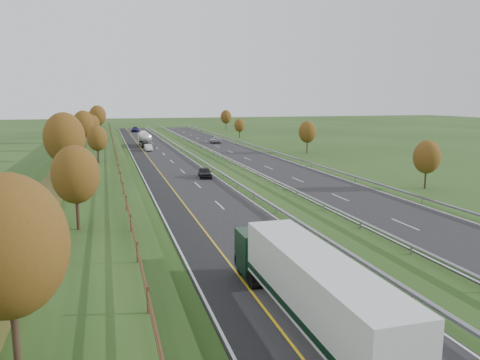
% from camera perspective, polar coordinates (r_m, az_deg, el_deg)
% --- Properties ---
extents(ground, '(400.00, 400.00, 0.00)m').
position_cam_1_polar(ground, '(81.24, -3.20, 2.06)').
color(ground, '#234217').
rests_on(ground, ground).
extents(near_carriageway, '(10.50, 200.00, 0.04)m').
position_cam_1_polar(near_carriageway, '(84.77, -9.24, 2.29)').
color(near_carriageway, black).
rests_on(near_carriageway, ground).
extents(far_carriageway, '(10.50, 200.00, 0.04)m').
position_cam_1_polar(far_carriageway, '(88.24, 1.46, 2.71)').
color(far_carriageway, black).
rests_on(far_carriageway, ground).
extents(hard_shoulder, '(3.00, 200.00, 0.04)m').
position_cam_1_polar(hard_shoulder, '(84.41, -11.77, 2.18)').
color(hard_shoulder, black).
rests_on(hard_shoulder, ground).
extents(lane_markings, '(26.75, 200.00, 0.01)m').
position_cam_1_polar(lane_markings, '(85.64, -4.98, 2.48)').
color(lane_markings, silver).
rests_on(lane_markings, near_carriageway).
extents(embankment_left, '(12.00, 200.00, 2.00)m').
position_cam_1_polar(embankment_left, '(84.12, -18.09, 2.55)').
color(embankment_left, '#234217').
rests_on(embankment_left, ground).
extents(hedge_left, '(2.20, 180.00, 1.10)m').
position_cam_1_polar(hedge_left, '(84.05, -19.51, 3.53)').
color(hedge_left, '#2E3415').
rests_on(hedge_left, embankment_left).
extents(fence_left, '(0.12, 189.06, 1.20)m').
position_cam_1_polar(fence_left, '(83.48, -15.07, 3.84)').
color(fence_left, '#422B19').
rests_on(fence_left, embankment_left).
extents(median_barrier_near, '(0.32, 200.00, 0.71)m').
position_cam_1_polar(median_barrier_near, '(85.55, -5.46, 2.84)').
color(median_barrier_near, gray).
rests_on(median_barrier_near, ground).
extents(median_barrier_far, '(0.32, 200.00, 0.71)m').
position_cam_1_polar(median_barrier_far, '(86.63, -2.14, 2.97)').
color(median_barrier_far, gray).
rests_on(median_barrier_far, ground).
extents(outer_barrier_far, '(0.32, 200.00, 0.71)m').
position_cam_1_polar(outer_barrier_far, '(90.07, 4.99, 3.20)').
color(outer_barrier_far, gray).
rests_on(outer_barrier_far, ground).
extents(trees_left, '(6.64, 164.30, 7.66)m').
position_cam_1_polar(trees_left, '(80.28, -18.11, 6.07)').
color(trees_left, '#2D2116').
rests_on(trees_left, embankment_left).
extents(trees_far, '(8.45, 118.60, 7.12)m').
position_cam_1_polar(trees_far, '(119.67, 3.34, 6.61)').
color(trees_far, '#2D2116').
rests_on(trees_far, ground).
extents(box_lorry, '(2.58, 16.28, 4.06)m').
position_cam_1_polar(box_lorry, '(22.76, 8.22, -12.62)').
color(box_lorry, black).
rests_on(box_lorry, near_carriageway).
extents(road_tanker, '(2.40, 11.22, 3.46)m').
position_cam_1_polar(road_tanker, '(112.32, -11.54, 5.00)').
color(road_tanker, silver).
rests_on(road_tanker, near_carriageway).
extents(car_dark_near, '(2.13, 4.38, 1.44)m').
position_cam_1_polar(car_dark_near, '(66.22, -4.30, 0.94)').
color(car_dark_near, black).
rests_on(car_dark_near, near_carriageway).
extents(car_silver_mid, '(1.56, 4.31, 1.41)m').
position_cam_1_polar(car_silver_mid, '(102.16, -11.12, 3.92)').
color(car_silver_mid, silver).
rests_on(car_silver_mid, near_carriageway).
extents(car_small_far, '(2.92, 5.86, 1.63)m').
position_cam_1_polar(car_small_far, '(162.41, -12.66, 6.04)').
color(car_small_far, '#14143F').
rests_on(car_small_far, near_carriageway).
extents(car_oncoming, '(3.18, 5.75, 1.52)m').
position_cam_1_polar(car_oncoming, '(118.67, -3.01, 4.92)').
color(car_oncoming, '#B1B1B6').
rests_on(car_oncoming, far_carriageway).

